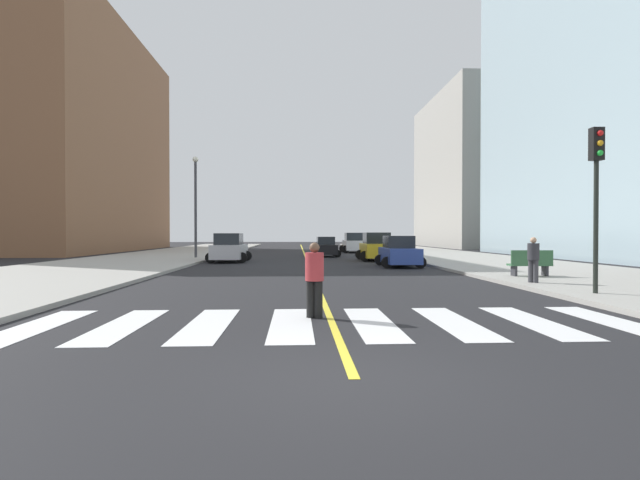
{
  "coord_description": "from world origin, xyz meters",
  "views": [
    {
      "loc": [
        -0.79,
        -6.34,
        1.97
      ],
      "look_at": [
        1.04,
        30.22,
        1.5
      ],
      "focal_mm": 26.62,
      "sensor_mm": 36.0,
      "label": 1
    }
  ],
  "objects_px": {
    "car_white_nearest": "(354,243)",
    "street_lamp": "(196,198)",
    "car_black_third": "(326,247)",
    "pedestrian_crossing": "(315,276)",
    "pedestrian_waiting_east": "(533,258)",
    "car_yellow_fourth": "(377,247)",
    "car_blue_fifth": "(399,252)",
    "car_silver_second": "(229,249)",
    "traffic_light_near_corner": "(597,177)",
    "park_bench": "(530,264)"
  },
  "relations": [
    {
      "from": "car_blue_fifth",
      "to": "pedestrian_waiting_east",
      "type": "bearing_deg",
      "value": 104.55
    },
    {
      "from": "car_white_nearest",
      "to": "pedestrian_waiting_east",
      "type": "distance_m",
      "value": 33.01
    },
    {
      "from": "street_lamp",
      "to": "car_silver_second",
      "type": "bearing_deg",
      "value": -49.93
    },
    {
      "from": "traffic_light_near_corner",
      "to": "car_blue_fifth",
      "type": "bearing_deg",
      "value": -77.95
    },
    {
      "from": "car_white_nearest",
      "to": "traffic_light_near_corner",
      "type": "relative_size",
      "value": 0.92
    },
    {
      "from": "pedestrian_waiting_east",
      "to": "car_yellow_fourth",
      "type": "bearing_deg",
      "value": 145.18
    },
    {
      "from": "traffic_light_near_corner",
      "to": "pedestrian_waiting_east",
      "type": "distance_m",
      "value": 4.15
    },
    {
      "from": "car_blue_fifth",
      "to": "traffic_light_near_corner",
      "type": "xyz_separation_m",
      "value": [
        3.01,
        -14.12,
        2.83
      ]
    },
    {
      "from": "car_black_third",
      "to": "pedestrian_waiting_east",
      "type": "xyz_separation_m",
      "value": [
        6.31,
        -23.72,
        0.28
      ]
    },
    {
      "from": "car_white_nearest",
      "to": "traffic_light_near_corner",
      "type": "height_order",
      "value": "traffic_light_near_corner"
    },
    {
      "from": "car_white_nearest",
      "to": "street_lamp",
      "type": "height_order",
      "value": "street_lamp"
    },
    {
      "from": "car_black_third",
      "to": "traffic_light_near_corner",
      "type": "height_order",
      "value": "traffic_light_near_corner"
    },
    {
      "from": "car_white_nearest",
      "to": "street_lamp",
      "type": "relative_size",
      "value": 0.6
    },
    {
      "from": "car_yellow_fourth",
      "to": "traffic_light_near_corner",
      "type": "relative_size",
      "value": 0.92
    },
    {
      "from": "car_yellow_fourth",
      "to": "car_blue_fifth",
      "type": "height_order",
      "value": "car_yellow_fourth"
    },
    {
      "from": "car_silver_second",
      "to": "car_yellow_fourth",
      "type": "bearing_deg",
      "value": 8.23
    },
    {
      "from": "car_white_nearest",
      "to": "traffic_light_near_corner",
      "type": "xyz_separation_m",
      "value": [
        3.04,
        -36.1,
        2.72
      ]
    },
    {
      "from": "car_black_third",
      "to": "pedestrian_crossing",
      "type": "height_order",
      "value": "pedestrian_crossing"
    },
    {
      "from": "car_yellow_fourth",
      "to": "car_white_nearest",
      "type": "bearing_deg",
      "value": -89.7
    },
    {
      "from": "car_yellow_fourth",
      "to": "street_lamp",
      "type": "bearing_deg",
      "value": -8.63
    },
    {
      "from": "car_yellow_fourth",
      "to": "car_silver_second",
      "type": "bearing_deg",
      "value": 8.26
    },
    {
      "from": "car_yellow_fourth",
      "to": "street_lamp",
      "type": "xyz_separation_m",
      "value": [
        -13.76,
        2.33,
        3.76
      ]
    },
    {
      "from": "car_silver_second",
      "to": "park_bench",
      "type": "xyz_separation_m",
      "value": [
        14.79,
        -13.52,
        -0.25
      ]
    },
    {
      "from": "traffic_light_near_corner",
      "to": "street_lamp",
      "type": "relative_size",
      "value": 0.65
    },
    {
      "from": "car_white_nearest",
      "to": "pedestrian_waiting_east",
      "type": "xyz_separation_m",
      "value": [
        2.71,
        -32.9,
        0.11
      ]
    },
    {
      "from": "car_black_third",
      "to": "car_yellow_fourth",
      "type": "relative_size",
      "value": 0.83
    },
    {
      "from": "car_silver_second",
      "to": "car_yellow_fourth",
      "type": "relative_size",
      "value": 0.97
    },
    {
      "from": "car_blue_fifth",
      "to": "park_bench",
      "type": "height_order",
      "value": "car_blue_fifth"
    },
    {
      "from": "pedestrian_waiting_east",
      "to": "car_black_third",
      "type": "bearing_deg",
      "value": 150.68
    },
    {
      "from": "car_black_third",
      "to": "pedestrian_waiting_east",
      "type": "bearing_deg",
      "value": 103.78
    },
    {
      "from": "park_bench",
      "to": "pedestrian_waiting_east",
      "type": "distance_m",
      "value": 2.97
    },
    {
      "from": "car_blue_fifth",
      "to": "car_silver_second",
      "type": "bearing_deg",
      "value": -25.17
    },
    {
      "from": "pedestrian_waiting_east",
      "to": "pedestrian_crossing",
      "type": "bearing_deg",
      "value": -97.86
    },
    {
      "from": "car_silver_second",
      "to": "pedestrian_crossing",
      "type": "distance_m",
      "value": 22.97
    },
    {
      "from": "traffic_light_near_corner",
      "to": "pedestrian_crossing",
      "type": "height_order",
      "value": "traffic_light_near_corner"
    },
    {
      "from": "traffic_light_near_corner",
      "to": "park_bench",
      "type": "height_order",
      "value": "traffic_light_near_corner"
    },
    {
      "from": "car_white_nearest",
      "to": "car_yellow_fourth",
      "type": "distance_m",
      "value": 15.36
    },
    {
      "from": "car_white_nearest",
      "to": "car_black_third",
      "type": "xyz_separation_m",
      "value": [
        -3.59,
        -9.18,
        -0.17
      ]
    },
    {
      "from": "car_silver_second",
      "to": "traffic_light_near_corner",
      "type": "height_order",
      "value": "traffic_light_near_corner"
    },
    {
      "from": "car_silver_second",
      "to": "street_lamp",
      "type": "height_order",
      "value": "street_lamp"
    },
    {
      "from": "car_silver_second",
      "to": "car_blue_fifth",
      "type": "distance_m",
      "value": 12.08
    },
    {
      "from": "car_black_third",
      "to": "car_yellow_fourth",
      "type": "xyz_separation_m",
      "value": [
        3.4,
        -6.18,
        0.16
      ]
    },
    {
      "from": "car_blue_fifth",
      "to": "street_lamp",
      "type": "xyz_separation_m",
      "value": [
        -13.97,
        8.97,
        3.86
      ]
    },
    {
      "from": "car_blue_fifth",
      "to": "street_lamp",
      "type": "bearing_deg",
      "value": -31.96
    },
    {
      "from": "traffic_light_near_corner",
      "to": "pedestrian_waiting_east",
      "type": "relative_size",
      "value": 2.99
    },
    {
      "from": "car_black_third",
      "to": "pedestrian_crossing",
      "type": "bearing_deg",
      "value": 84.82
    },
    {
      "from": "car_yellow_fourth",
      "to": "traffic_light_near_corner",
      "type": "xyz_separation_m",
      "value": [
        3.23,
        -20.75,
        2.73
      ]
    },
    {
      "from": "car_silver_second",
      "to": "traffic_light_near_corner",
      "type": "bearing_deg",
      "value": -53.43
    },
    {
      "from": "car_white_nearest",
      "to": "car_yellow_fourth",
      "type": "height_order",
      "value": "car_white_nearest"
    },
    {
      "from": "car_black_third",
      "to": "pedestrian_waiting_east",
      "type": "distance_m",
      "value": 24.55
    }
  ]
}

